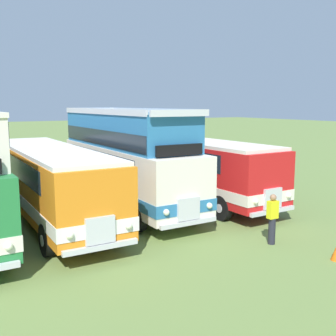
% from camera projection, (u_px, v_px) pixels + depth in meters
% --- Properties ---
extents(bus_seventh_in_row, '(2.65, 11.17, 2.99)m').
position_uv_depth(bus_seventh_in_row, '(50.00, 178.00, 16.47)').
color(bus_seventh_in_row, orange).
rests_on(bus_seventh_in_row, ground).
extents(bus_eighth_in_row, '(2.69, 10.01, 4.52)m').
position_uv_depth(bus_eighth_in_row, '(126.00, 157.00, 18.33)').
color(bus_eighth_in_row, silver).
rests_on(bus_eighth_in_row, ground).
extents(bus_ninth_in_row, '(2.97, 11.57, 2.99)m').
position_uv_depth(bus_ninth_in_row, '(187.00, 164.00, 20.48)').
color(bus_ninth_in_row, red).
rests_on(bus_ninth_in_row, ground).
extents(marshal_person, '(0.36, 0.24, 1.73)m').
position_uv_depth(marshal_person, '(272.00, 219.00, 13.77)').
color(marshal_person, '#23232D').
rests_on(marshal_person, ground).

